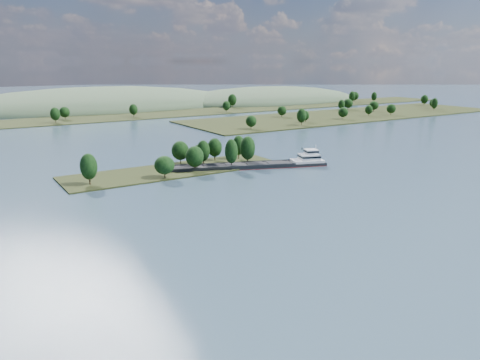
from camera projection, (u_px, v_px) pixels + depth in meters
ground at (247, 204)px, 163.49m from camera, size 1800.00×1800.00×0.00m
tree_island at (188, 161)px, 214.02m from camera, size 100.00×30.73×14.70m
right_bank at (351, 114)px, 430.19m from camera, size 320.00×90.00×14.52m
back_shoreline at (76, 119)px, 397.18m from camera, size 900.00×60.00×15.66m
hill_east at (269, 101)px, 584.80m from camera, size 260.00×140.00×36.00m
hill_west at (102, 107)px, 506.08m from camera, size 320.00×160.00×44.00m
cargo_barge at (259, 165)px, 219.76m from camera, size 74.11×33.70×10.21m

